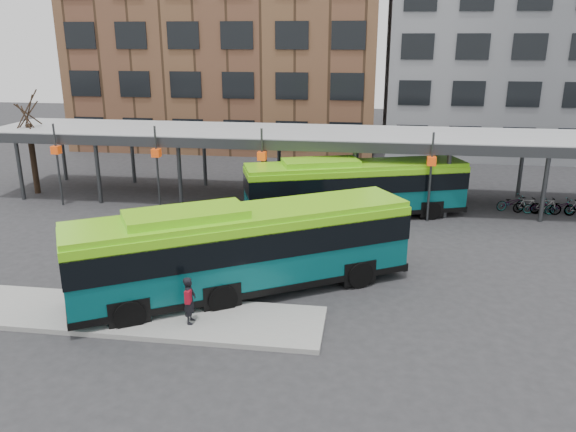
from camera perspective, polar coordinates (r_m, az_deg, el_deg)
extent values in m
plane|color=#28282B|center=(22.09, 0.38, -7.62)|extent=(120.00, 120.00, 0.00)
cube|color=gray|center=(20.90, -16.15, -9.64)|extent=(14.00, 3.00, 0.18)
cube|color=#999B9E|center=(33.34, 3.52, 8.26)|extent=(40.00, 6.00, 0.35)
cube|color=#383A3D|center=(30.42, 3.03, 7.07)|extent=(40.00, 0.15, 0.55)
cylinder|color=#383A3D|center=(37.47, -25.60, 4.33)|extent=(0.24, 0.24, 3.80)
cylinder|color=#383A3D|center=(41.62, -21.87, 5.98)|extent=(0.24, 0.24, 3.80)
cylinder|color=#383A3D|center=(34.95, -18.74, 4.28)|extent=(0.24, 0.24, 3.80)
cylinder|color=#383A3D|center=(39.36, -15.52, 6.00)|extent=(0.24, 0.24, 3.80)
cylinder|color=#383A3D|center=(33.00, -10.95, 4.15)|extent=(0.24, 0.24, 3.80)
cylinder|color=#383A3D|center=(37.64, -8.49, 5.93)|extent=(0.24, 0.24, 3.80)
cylinder|color=#383A3D|center=(31.73, -2.36, 3.92)|extent=(0.24, 0.24, 3.80)
cylinder|color=#383A3D|center=(36.53, -0.91, 5.77)|extent=(0.24, 0.24, 3.80)
cylinder|color=#383A3D|center=(31.21, 6.72, 3.58)|extent=(0.24, 0.24, 3.80)
cylinder|color=#383A3D|center=(36.08, 6.99, 5.49)|extent=(0.24, 0.24, 3.80)
cylinder|color=#383A3D|center=(31.49, 15.86, 3.15)|extent=(0.24, 0.24, 3.80)
cylinder|color=#383A3D|center=(36.32, 14.92, 5.10)|extent=(0.24, 0.24, 3.80)
cylinder|color=#383A3D|center=(32.54, 24.61, 2.66)|extent=(0.24, 0.24, 3.80)
cylinder|color=#383A3D|center=(37.24, 22.60, 4.64)|extent=(0.24, 0.24, 3.80)
cylinder|color=#383A3D|center=(35.12, -22.32, 4.79)|extent=(0.12, 0.12, 4.80)
cube|color=#DF450D|center=(34.95, -22.49, 6.23)|extent=(0.45, 0.45, 0.45)
cylinder|color=#383A3D|center=(32.50, -13.12, 4.71)|extent=(0.12, 0.12, 4.80)
cube|color=#DF450D|center=(32.32, -13.23, 6.27)|extent=(0.45, 0.45, 0.45)
cylinder|color=#383A3D|center=(30.85, -2.64, 4.47)|extent=(0.12, 0.12, 4.80)
cube|color=#DF450D|center=(30.65, -2.67, 6.11)|extent=(0.45, 0.45, 0.45)
cylinder|color=#383A3D|center=(30.48, 14.25, 3.78)|extent=(0.12, 0.12, 4.80)
cube|color=#DF450D|center=(30.28, 14.38, 5.43)|extent=(0.45, 0.45, 0.45)
cylinder|color=black|center=(38.64, -24.46, 5.30)|extent=(0.36, 0.36, 4.40)
cylinder|color=black|center=(38.18, -24.82, 9.10)|extent=(0.08, 1.63, 1.59)
cylinder|color=black|center=(38.32, -24.88, 9.12)|extent=(1.63, 0.13, 1.59)
cylinder|color=black|center=(38.28, -25.08, 9.09)|extent=(0.15, 1.63, 1.59)
cylinder|color=black|center=(38.15, -25.03, 9.07)|extent=(1.63, 0.10, 1.59)
cube|color=brown|center=(53.35, -5.83, 19.27)|extent=(26.00, 14.00, 22.00)
cube|color=slate|center=(53.45, 23.77, 16.87)|extent=(24.00, 14.00, 20.00)
cube|color=#074E51|center=(21.39, -4.46, -3.52)|extent=(12.47, 8.94, 2.69)
cube|color=black|center=(21.20, -4.50, -2.16)|extent=(12.55, 9.03, 1.02)
cube|color=#76D716|center=(20.91, -4.55, 0.20)|extent=(12.41, 8.85, 0.22)
cube|color=#76D716|center=(20.32, -10.34, 0.08)|extent=(4.69, 3.87, 0.38)
cube|color=black|center=(21.86, -4.38, -6.49)|extent=(12.55, 9.03, 0.26)
cylinder|color=black|center=(22.36, 7.28, -5.92)|extent=(1.09, 0.83, 1.08)
cylinder|color=black|center=(24.49, 4.25, -3.68)|extent=(1.09, 0.83, 1.08)
cylinder|color=black|center=(20.37, -6.69, -8.35)|extent=(1.09, 0.83, 1.08)
cylinder|color=black|center=(22.69, -8.55, -5.62)|extent=(1.09, 0.83, 1.08)
cylinder|color=black|center=(19.86, -15.80, -9.67)|extent=(1.09, 0.83, 1.08)
cylinder|color=black|center=(22.23, -16.69, -6.71)|extent=(1.09, 0.83, 1.08)
cube|color=#074E51|center=(30.72, 6.87, 2.75)|extent=(12.05, 6.24, 2.48)
cube|color=black|center=(30.60, 6.90, 3.64)|extent=(12.12, 6.31, 0.94)
cube|color=#76D716|center=(30.41, 6.96, 5.18)|extent=(12.02, 6.15, 0.20)
cube|color=#76D716|center=(29.83, 3.33, 5.43)|extent=(4.33, 2.99, 0.35)
cube|color=black|center=(31.03, 6.79, 0.75)|extent=(12.13, 6.32, 0.24)
cylinder|color=black|center=(31.36, 14.39, 0.54)|extent=(1.03, 0.61, 0.99)
cylinder|color=black|center=(33.47, 12.67, 1.74)|extent=(1.03, 0.61, 0.99)
cylinder|color=black|center=(29.58, 5.29, 0.01)|extent=(1.03, 0.61, 0.99)
cylinder|color=black|center=(31.81, 4.10, 1.31)|extent=(1.03, 0.61, 0.99)
cylinder|color=black|center=(28.93, -0.38, -0.33)|extent=(1.03, 0.61, 0.99)
cylinder|color=black|center=(31.20, -1.19, 1.02)|extent=(1.03, 0.61, 0.99)
imported|color=black|center=(19.35, -9.94, -8.42)|extent=(0.43, 0.63, 1.66)
cube|color=maroon|center=(19.10, -10.11, -8.06)|extent=(0.20, 0.32, 0.44)
imported|color=slate|center=(34.37, 21.75, 1.26)|extent=(1.86, 1.07, 0.93)
imported|color=slate|center=(34.22, 23.11, 1.02)|extent=(1.57, 0.60, 0.92)
imported|color=slate|center=(34.31, 24.06, 0.89)|extent=(1.67, 0.66, 0.86)
imported|color=slate|center=(34.32, 24.73, 0.93)|extent=(1.68, 0.54, 1.00)
imported|color=slate|center=(34.71, 25.90, 0.86)|extent=(1.83, 1.00, 0.91)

